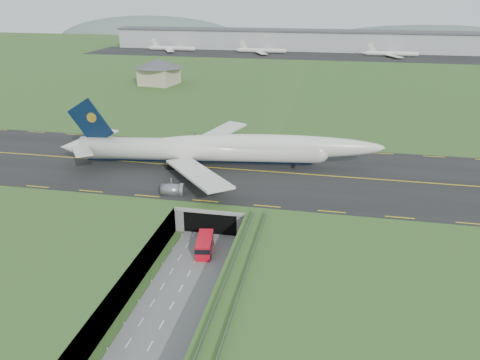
# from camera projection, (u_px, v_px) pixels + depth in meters

# --- Properties ---
(ground) EXTENTS (900.00, 900.00, 0.00)m
(ground) POSITION_uv_depth(u_px,v_px,m) (200.00, 253.00, 96.36)
(ground) COLOR #315823
(ground) RESTS_ON ground
(airfield_deck) EXTENTS (800.00, 800.00, 6.00)m
(airfield_deck) POSITION_uv_depth(u_px,v_px,m) (200.00, 240.00, 95.23)
(airfield_deck) COLOR gray
(airfield_deck) RESTS_ON ground
(trench_road) EXTENTS (12.00, 75.00, 0.20)m
(trench_road) POSITION_uv_depth(u_px,v_px,m) (190.00, 272.00, 89.52)
(trench_road) COLOR slate
(trench_road) RESTS_ON ground
(taxiway) EXTENTS (800.00, 44.00, 0.18)m
(taxiway) POSITION_uv_depth(u_px,v_px,m) (234.00, 169.00, 124.02)
(taxiway) COLOR black
(taxiway) RESTS_ON airfield_deck
(tunnel_portal) EXTENTS (17.00, 22.30, 6.00)m
(tunnel_portal) POSITION_uv_depth(u_px,v_px,m) (219.00, 204.00, 110.27)
(tunnel_portal) COLOR gray
(tunnel_portal) RESTS_ON ground
(guideway) EXTENTS (3.00, 53.00, 7.05)m
(guideway) POSITION_uv_depth(u_px,v_px,m) (233.00, 292.00, 75.00)
(guideway) COLOR #A8A8A3
(guideway) RESTS_ON ground
(jumbo_jet) EXTENTS (86.65, 56.68, 18.92)m
(jumbo_jet) POSITION_uv_depth(u_px,v_px,m) (221.00, 149.00, 123.92)
(jumbo_jet) COLOR silver
(jumbo_jet) RESTS_ON ground
(shuttle_tram) EXTENTS (4.30, 8.51, 3.30)m
(shuttle_tram) POSITION_uv_depth(u_px,v_px,m) (205.00, 245.00, 95.82)
(shuttle_tram) COLOR red
(shuttle_tram) RESTS_ON ground
(service_building) EXTENTS (26.79, 26.79, 12.75)m
(service_building) POSITION_uv_depth(u_px,v_px,m) (159.00, 69.00, 232.15)
(service_building) COLOR #C4B18E
(service_building) RESTS_ON ground
(cargo_terminal) EXTENTS (320.00, 67.00, 15.60)m
(cargo_terminal) POSITION_uv_depth(u_px,v_px,m) (305.00, 40.00, 362.93)
(cargo_terminal) COLOR #B2B2B2
(cargo_terminal) RESTS_ON ground
(distant_hills) EXTENTS (700.00, 91.00, 60.00)m
(distant_hills) POSITION_uv_depth(u_px,v_px,m) (376.00, 47.00, 476.54)
(distant_hills) COLOR #556663
(distant_hills) RESTS_ON ground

